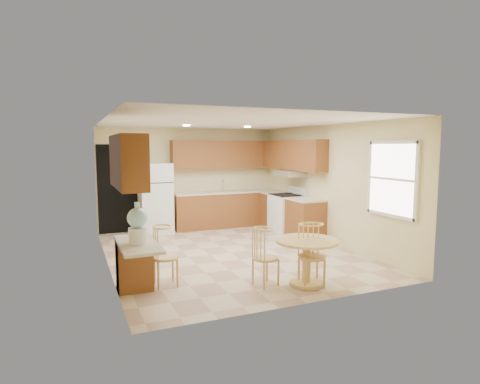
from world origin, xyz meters
name	(u,v)px	position (x,y,z in m)	size (l,w,h in m)	color
floor	(230,253)	(0.00, 0.00, 0.00)	(5.50, 5.50, 0.00)	#CAB592
ceiling	(230,122)	(0.00, 0.00, 2.50)	(4.50, 5.50, 0.02)	white
wall_back	(190,178)	(0.00, 2.75, 1.25)	(4.50, 0.02, 2.50)	beige
wall_front	(309,209)	(0.00, -2.75, 1.25)	(4.50, 0.02, 2.50)	beige
wall_left	(106,194)	(-2.25, 0.00, 1.25)	(0.02, 5.50, 2.50)	beige
wall_right	(328,184)	(2.25, 0.00, 1.25)	(0.02, 5.50, 2.50)	beige
doorway	(119,189)	(-1.75, 2.73, 1.05)	(0.90, 0.02, 2.10)	black
base_cab_back	(226,210)	(0.88, 2.45, 0.43)	(2.75, 0.60, 0.87)	brown
counter_back	(226,192)	(0.88, 2.45, 0.89)	(2.75, 0.63, 0.04)	beige
base_cab_right_a	(274,210)	(1.95, 1.85, 0.43)	(0.60, 0.59, 0.87)	brown
counter_right_a	(275,193)	(1.95, 1.85, 0.89)	(0.63, 0.59, 0.04)	beige
base_cab_right_b	(305,220)	(1.95, 0.40, 0.43)	(0.60, 0.80, 0.87)	brown
counter_right_b	(306,200)	(1.95, 0.40, 0.89)	(0.63, 0.80, 0.04)	beige
upper_cab_back	(224,154)	(0.88, 2.58, 1.85)	(2.75, 0.33, 0.70)	brown
upper_cab_right	(293,155)	(2.08, 1.21, 1.85)	(0.33, 2.42, 0.70)	brown
upper_cab_left	(128,162)	(-2.08, -1.60, 1.85)	(0.33, 1.40, 0.70)	brown
sink	(225,191)	(0.85, 2.45, 0.91)	(0.78, 0.44, 0.01)	silver
range_hood	(290,173)	(2.00, 1.18, 1.42)	(0.50, 0.76, 0.14)	silver
desk_pedestal	(134,265)	(-2.00, -1.32, 0.36)	(0.48, 0.42, 0.72)	brown
desk_top	(138,244)	(-2.00, -1.70, 0.75)	(0.50, 1.20, 0.04)	beige
window	(392,179)	(2.23, -1.85, 1.50)	(0.06, 1.12, 1.30)	white
can_light_a	(186,126)	(-0.50, 1.20, 2.48)	(0.14, 0.14, 0.02)	white
can_light_b	(247,127)	(0.90, 1.20, 2.48)	(0.14, 0.14, 0.02)	white
refrigerator	(155,198)	(-0.95, 2.40, 0.83)	(0.73, 0.71, 1.66)	white
stove	(287,213)	(1.92, 1.18, 0.47)	(0.65, 0.76, 1.09)	white
dining_table	(307,255)	(0.37, -2.15, 0.45)	(0.93, 0.93, 0.69)	#E4BC72
chair_table_a	(268,252)	(-0.18, -1.98, 0.52)	(0.38, 0.49, 0.85)	#E4BC72
chair_table_b	(315,250)	(0.42, -2.29, 0.56)	(0.40, 0.42, 0.92)	#E4BC72
chair_desk	(167,251)	(-1.55, -1.42, 0.54)	(0.39, 0.50, 0.88)	#E4BC72
water_crock	(138,225)	(-2.00, -1.73, 1.02)	(0.27, 0.27, 0.55)	white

